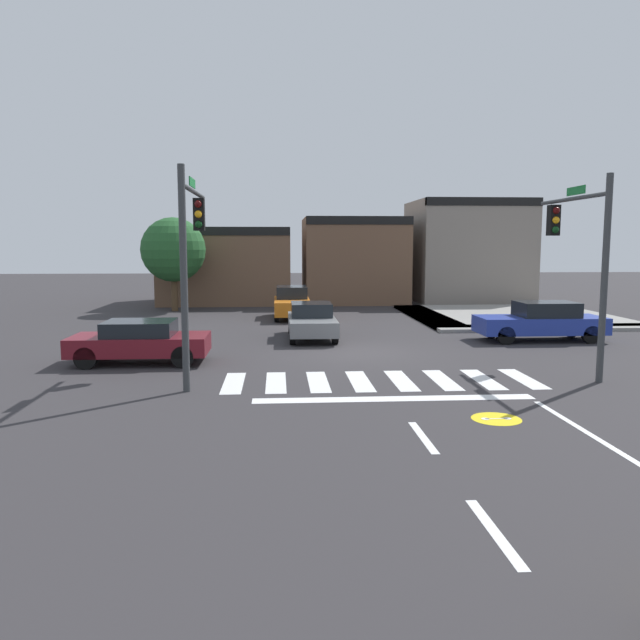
{
  "coord_description": "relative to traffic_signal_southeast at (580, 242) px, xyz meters",
  "views": [
    {
      "loc": [
        -2.76,
        -20.99,
        3.69
      ],
      "look_at": [
        -1.38,
        -0.41,
        1.18
      ],
      "focal_mm": 35.04,
      "sensor_mm": 36.0,
      "label": 1
    }
  ],
  "objects": [
    {
      "name": "curb_corner_northeast",
      "position": [
        2.63,
        13.0,
        -3.67
      ],
      "size": [
        10.0,
        10.6,
        0.15
      ],
      "color": "gray",
      "rests_on": "ground_plane"
    },
    {
      "name": "lane_markings",
      "position": [
        -4.75,
        -8.45,
        -3.74
      ],
      "size": [
        6.8,
        20.25,
        0.01
      ],
      "color": "white",
      "rests_on": "ground_plane"
    },
    {
      "name": "ground_plane",
      "position": [
        -5.86,
        3.58,
        -3.75
      ],
      "size": [
        120.0,
        120.0,
        0.0
      ],
      "primitive_type": "plane",
      "color": "#302D30"
    },
    {
      "name": "car_maroon",
      "position": [
        -12.92,
        2.1,
        -3.05
      ],
      "size": [
        4.19,
        1.93,
        1.33
      ],
      "rotation": [
        0.0,
        0.0,
        3.14
      ],
      "color": "maroon",
      "rests_on": "ground_plane"
    },
    {
      "name": "car_gray",
      "position": [
        -7.31,
        6.95,
        -3.05
      ],
      "size": [
        1.79,
        4.21,
        1.39
      ],
      "rotation": [
        0.0,
        0.0,
        -1.57
      ],
      "color": "slate",
      "rests_on": "ground_plane"
    },
    {
      "name": "bike_detector_marking",
      "position": [
        -4.01,
        -4.79,
        -3.74
      ],
      "size": [
        1.06,
        1.06,
        0.01
      ],
      "color": "yellow",
      "rests_on": "ground_plane"
    },
    {
      "name": "traffic_signal_southeast",
      "position": [
        0.0,
        0.0,
        0.0
      ],
      "size": [
        0.32,
        4.21,
        5.53
      ],
      "rotation": [
        0.0,
        0.0,
        1.57
      ],
      "color": "#383A3D",
      "rests_on": "ground_plane"
    },
    {
      "name": "storefront_row",
      "position": [
        -3.34,
        22.9,
        -0.93
      ],
      "size": [
        23.14,
        7.0,
        6.48
      ],
      "color": "brown",
      "rests_on": "ground_plane"
    },
    {
      "name": "crosswalk_near",
      "position": [
        -5.86,
        -0.92,
        -3.74
      ],
      "size": [
        8.48,
        2.61,
        0.01
      ],
      "color": "silver",
      "rests_on": "ground_plane"
    },
    {
      "name": "traffic_signal_southwest",
      "position": [
        -10.94,
        -0.3,
        0.1
      ],
      "size": [
        0.32,
        4.47,
        5.62
      ],
      "rotation": [
        0.0,
        0.0,
        1.57
      ],
      "color": "#383A3D",
      "rests_on": "ground_plane"
    },
    {
      "name": "roadside_tree",
      "position": [
        -14.36,
        17.58,
        -0.36
      ],
      "size": [
        3.55,
        3.55,
        5.17
      ],
      "color": "#4C3823",
      "rests_on": "ground_plane"
    },
    {
      "name": "car_orange",
      "position": [
        -7.93,
        13.85,
        -2.97
      ],
      "size": [
        1.75,
        4.13,
        1.56
      ],
      "rotation": [
        0.0,
        0.0,
        -1.57
      ],
      "color": "orange",
      "rests_on": "ground_plane"
    },
    {
      "name": "car_blue",
      "position": [
        1.48,
        5.74,
        -2.99
      ],
      "size": [
        4.8,
        1.84,
        1.5
      ],
      "color": "#23389E",
      "rests_on": "ground_plane"
    }
  ]
}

